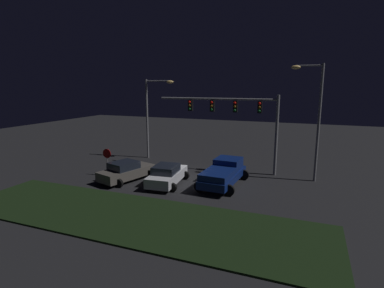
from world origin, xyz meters
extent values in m
plane|color=black|center=(0.00, 0.00, 0.00)|extent=(80.00, 80.00, 0.00)
cube|color=black|center=(0.00, -8.41, 0.05)|extent=(21.51, 5.82, 0.10)
cube|color=navy|center=(3.16, -1.20, 0.68)|extent=(2.25, 5.49, 0.55)
cube|color=navy|center=(3.21, -0.01, 1.38)|extent=(1.93, 1.98, 0.85)
cube|color=black|center=(3.21, -0.01, 1.50)|extent=(1.83, 1.60, 0.51)
cube|color=navy|center=(3.11, -2.27, 1.18)|extent=(2.06, 3.11, 0.45)
cylinder|color=black|center=(2.22, 0.79, 0.40)|extent=(0.80, 0.22, 0.80)
cylinder|color=black|center=(4.28, 0.70, 0.40)|extent=(0.80, 0.22, 0.80)
cylinder|color=black|center=(2.04, -3.09, 0.40)|extent=(0.80, 0.22, 0.80)
cylinder|color=black|center=(4.10, -3.19, 0.40)|extent=(0.80, 0.22, 0.80)
cube|color=#514C47|center=(-4.11, -2.69, 0.61)|extent=(3.00, 4.73, 0.70)
cube|color=black|center=(-4.19, -2.93, 1.23)|extent=(2.11, 2.38, 0.55)
cylinder|color=black|center=(-4.56, -0.99, 0.32)|extent=(0.64, 0.22, 0.64)
cylinder|color=black|center=(-2.80, -1.52, 0.32)|extent=(0.64, 0.22, 0.64)
cylinder|color=black|center=(-5.43, -3.85, 0.32)|extent=(0.64, 0.22, 0.64)
cylinder|color=black|center=(-3.67, -4.39, 0.32)|extent=(0.64, 0.22, 0.64)
cube|color=silver|center=(-0.77, -2.41, 0.61)|extent=(2.23, 4.56, 0.70)
cube|color=black|center=(-0.75, -2.66, 1.23)|extent=(1.79, 2.15, 0.55)
cylinder|color=black|center=(-1.84, -1.01, 0.32)|extent=(0.64, 0.22, 0.64)
cylinder|color=black|center=(0.00, -0.83, 0.32)|extent=(0.64, 0.22, 0.64)
cylinder|color=black|center=(-1.54, -3.99, 0.32)|extent=(0.64, 0.22, 0.64)
cylinder|color=black|center=(0.29, -3.81, 0.32)|extent=(0.64, 0.22, 0.64)
cylinder|color=slate|center=(6.34, 2.96, 3.25)|extent=(0.24, 0.24, 6.50)
cylinder|color=slate|center=(1.24, 2.96, 6.10)|extent=(10.20, 0.18, 0.18)
cube|color=black|center=(4.94, 2.96, 5.50)|extent=(0.32, 0.44, 0.95)
sphere|color=red|center=(4.94, 2.73, 5.80)|extent=(0.22, 0.22, 0.22)
sphere|color=#59380A|center=(4.94, 2.73, 5.50)|extent=(0.22, 0.22, 0.22)
sphere|color=#0C4719|center=(4.94, 2.73, 5.20)|extent=(0.22, 0.22, 0.22)
cube|color=black|center=(2.94, 2.96, 5.50)|extent=(0.32, 0.44, 0.95)
sphere|color=red|center=(2.94, 2.73, 5.80)|extent=(0.22, 0.22, 0.22)
sphere|color=#59380A|center=(2.94, 2.73, 5.50)|extent=(0.22, 0.22, 0.22)
sphere|color=#0C4719|center=(2.94, 2.73, 5.20)|extent=(0.22, 0.22, 0.22)
cube|color=black|center=(0.94, 2.96, 5.50)|extent=(0.32, 0.44, 0.95)
sphere|color=red|center=(0.94, 2.73, 5.80)|extent=(0.22, 0.22, 0.22)
sphere|color=#59380A|center=(0.94, 2.73, 5.50)|extent=(0.22, 0.22, 0.22)
sphere|color=#0C4719|center=(0.94, 2.73, 5.20)|extent=(0.22, 0.22, 0.22)
cube|color=black|center=(-1.06, 2.96, 5.50)|extent=(0.32, 0.44, 0.95)
sphere|color=red|center=(-1.06, 2.73, 5.80)|extent=(0.22, 0.22, 0.22)
sphere|color=#59380A|center=(-1.06, 2.73, 5.50)|extent=(0.22, 0.22, 0.22)
sphere|color=#0C4719|center=(-1.06, 2.73, 5.20)|extent=(0.22, 0.22, 0.22)
cylinder|color=slate|center=(-6.34, 4.55, 3.89)|extent=(0.20, 0.20, 7.78)
cylinder|color=slate|center=(-5.06, 4.55, 7.63)|extent=(2.57, 0.12, 0.12)
ellipsoid|color=#F9CC72|center=(-3.78, 4.55, 7.53)|extent=(0.70, 0.44, 0.30)
cylinder|color=slate|center=(9.39, 2.42, 4.39)|extent=(0.20, 0.20, 8.78)
cylinder|color=slate|center=(8.46, 2.42, 8.63)|extent=(1.85, 0.12, 0.12)
ellipsoid|color=#F9CC72|center=(7.54, 2.42, 8.53)|extent=(0.70, 0.44, 0.30)
cylinder|color=slate|center=(-6.22, -2.20, 1.10)|extent=(0.07, 0.07, 2.20)
cylinder|color=#B20C0F|center=(-6.22, -2.23, 1.85)|extent=(0.76, 0.03, 0.76)
camera|label=1|loc=(8.88, -21.90, 7.23)|focal=28.53mm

